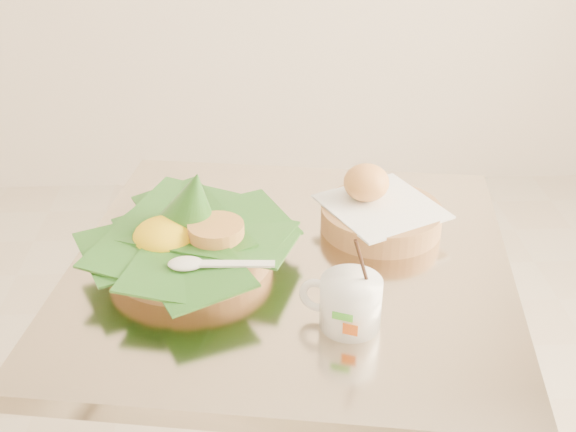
{
  "coord_description": "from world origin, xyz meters",
  "views": [
    {
      "loc": [
        0.16,
        -0.97,
        1.38
      ],
      "look_at": [
        0.2,
        0.03,
        0.82
      ],
      "focal_mm": 45.0,
      "sensor_mm": 36.0,
      "label": 1
    }
  ],
  "objects_px": {
    "bread_basket": "(378,211)",
    "coffee_mug": "(349,301)",
    "cafe_table": "(291,365)",
    "rice_basket": "(189,235)"
  },
  "relations": [
    {
      "from": "rice_basket",
      "to": "coffee_mug",
      "type": "xyz_separation_m",
      "value": [
        0.23,
        -0.18,
        -0.0
      ]
    },
    {
      "from": "cafe_table",
      "to": "coffee_mug",
      "type": "xyz_separation_m",
      "value": [
        0.07,
        -0.17,
        0.26
      ]
    },
    {
      "from": "bread_basket",
      "to": "rice_basket",
      "type": "bearing_deg",
      "value": -164.49
    },
    {
      "from": "cafe_table",
      "to": "rice_basket",
      "type": "height_order",
      "value": "rice_basket"
    },
    {
      "from": "cafe_table",
      "to": "coffee_mug",
      "type": "distance_m",
      "value": 0.32
    },
    {
      "from": "cafe_table",
      "to": "coffee_mug",
      "type": "relative_size",
      "value": 5.39
    },
    {
      "from": "cafe_table",
      "to": "bread_basket",
      "type": "height_order",
      "value": "bread_basket"
    },
    {
      "from": "cafe_table",
      "to": "bread_basket",
      "type": "distance_m",
      "value": 0.31
    },
    {
      "from": "bread_basket",
      "to": "coffee_mug",
      "type": "distance_m",
      "value": 0.28
    },
    {
      "from": "bread_basket",
      "to": "coffee_mug",
      "type": "xyz_separation_m",
      "value": [
        -0.08,
        -0.27,
        0.01
      ]
    }
  ]
}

